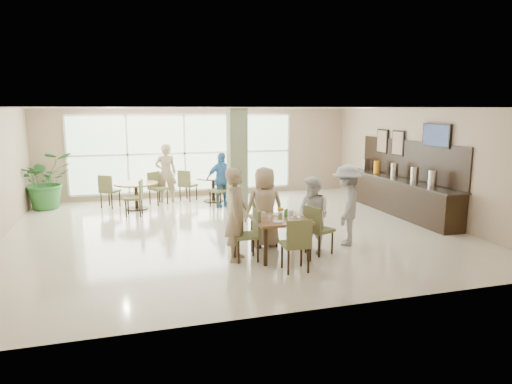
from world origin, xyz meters
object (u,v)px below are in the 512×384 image
object	(u,v)px
teen_standing	(347,205)
adult_a	(221,180)
buffet_counter	(398,193)
teen_far	(265,207)
teen_right	(313,215)
adult_standing	(166,173)
teen_left	(237,214)
potted_plant	(46,180)
main_table	(280,223)
round_table_right	(213,183)
adult_b	(239,171)
round_table_left	(136,188)

from	to	relation	value
teen_standing	adult_a	distance (m)	4.74
buffet_counter	teen_standing	bearing A→B (deg)	-140.20
buffet_counter	teen_far	size ratio (longest dim) A/B	2.85
teen_right	adult_standing	xyz separation A→B (m)	(-2.27, 5.84, 0.13)
adult_standing	teen_standing	bearing A→B (deg)	117.04
teen_left	potted_plant	bearing A→B (deg)	58.89
main_table	adult_a	size ratio (longest dim) A/B	0.64
teen_right	teen_standing	size ratio (longest dim) A/B	0.90
round_table_right	buffet_counter	world-z (taller)	buffet_counter
teen_standing	adult_standing	size ratio (longest dim) A/B	0.95
teen_right	teen_standing	xyz separation A→B (m)	(0.89, 0.31, 0.08)
buffet_counter	round_table_right	bearing A→B (deg)	146.76
main_table	adult_standing	size ratio (longest dim) A/B	0.57
main_table	teen_left	bearing A→B (deg)	176.23
adult_standing	potted_plant	bearing A→B (deg)	-2.70
main_table	adult_b	distance (m)	5.60
potted_plant	teen_far	size ratio (longest dim) A/B	0.98
adult_standing	main_table	bearing A→B (deg)	102.15
potted_plant	round_table_left	bearing A→B (deg)	-18.48
adult_b	adult_standing	bearing A→B (deg)	-84.51
potted_plant	round_table_right	bearing A→B (deg)	-3.95
potted_plant	adult_b	xyz separation A→B (m)	(5.51, -0.35, 0.10)
teen_far	adult_a	distance (m)	4.10
round_table_right	adult_b	size ratio (longest dim) A/B	0.59
adult_standing	teen_right	bearing A→B (deg)	108.57
main_table	round_table_right	size ratio (longest dim) A/B	0.95
teen_standing	adult_a	xyz separation A→B (m)	(-1.70, 4.42, -0.05)
teen_right	adult_a	distance (m)	4.80
teen_standing	adult_standing	distance (m)	6.37
teen_standing	adult_b	xyz separation A→B (m)	(-0.97, 5.18, 0.07)
teen_left	adult_standing	size ratio (longest dim) A/B	0.98
buffet_counter	teen_right	distance (m)	4.42
potted_plant	teen_standing	distance (m)	8.52
teen_far	teen_standing	bearing A→B (deg)	168.25
potted_plant	adult_b	size ratio (longest dim) A/B	0.89
main_table	teen_left	distance (m)	0.86
potted_plant	adult_standing	distance (m)	3.33
adult_standing	adult_b	bearing A→B (deg)	168.19
teen_left	teen_right	world-z (taller)	teen_left
round_table_left	teen_left	distance (m)	5.32
round_table_left	adult_standing	world-z (taller)	adult_standing
round_table_right	potted_plant	bearing A→B (deg)	176.05
main_table	round_table_left	distance (m)	5.68
round_table_left	potted_plant	xyz separation A→B (m)	(-2.42, 0.81, 0.21)
teen_far	round_table_left	bearing A→B (deg)	-62.43
teen_standing	adult_b	bearing A→B (deg)	-138.05
round_table_left	teen_left	bearing A→B (deg)	-71.95
main_table	teen_standing	world-z (taller)	teen_standing
buffet_counter	teen_far	world-z (taller)	buffet_counter
round_table_left	teen_standing	distance (m)	6.23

